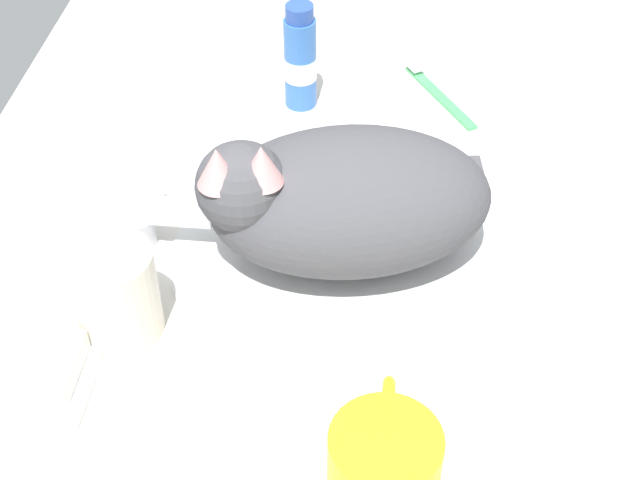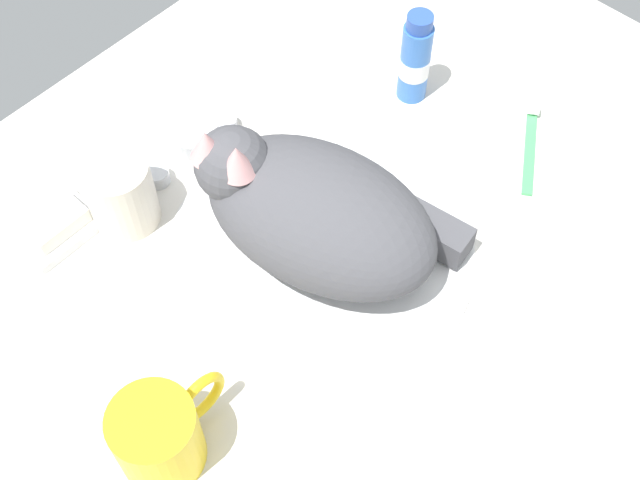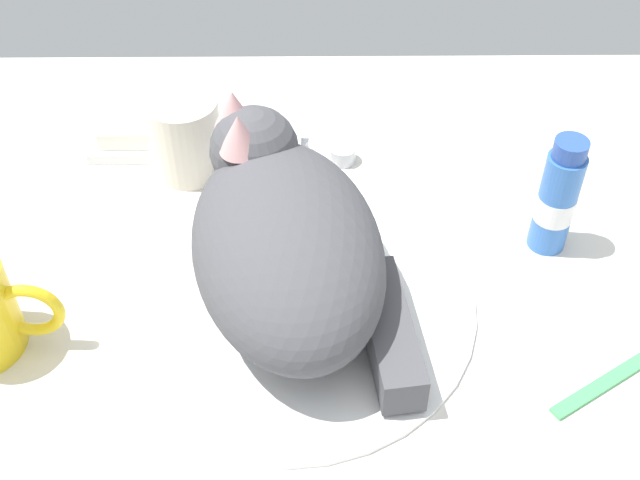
{
  "view_description": "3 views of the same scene",
  "coord_description": "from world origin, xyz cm",
  "px_view_note": "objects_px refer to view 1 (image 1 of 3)",
  "views": [
    {
      "loc": [
        -62.99,
        -3.77,
        61.06
      ],
      "look_at": [
        -2.87,
        2.43,
        4.55
      ],
      "focal_mm": 51.72,
      "sensor_mm": 36.0,
      "label": 1
    },
    {
      "loc": [
        -36.68,
        -33.62,
        78.35
      ],
      "look_at": [
        -1.11,
        -1.0,
        4.72
      ],
      "focal_mm": 47.83,
      "sensor_mm": 36.0,
      "label": 2
    },
    {
      "loc": [
        2.39,
        -48.86,
        56.33
      ],
      "look_at": [
        2.81,
        1.69,
        6.36
      ],
      "focal_mm": 45.99,
      "sensor_mm": 36.0,
      "label": 3
    }
  ],
  "objects_px": {
    "cat": "(339,198)",
    "rinse_cup": "(115,293)",
    "toothpaste_bottle": "(300,60)",
    "coffee_mug": "(383,472)",
    "soap_bar": "(51,366)",
    "toothbrush": "(436,90)",
    "faucet": "(148,225)"
  },
  "relations": [
    {
      "from": "cat",
      "to": "rinse_cup",
      "type": "relative_size",
      "value": 3.23
    },
    {
      "from": "cat",
      "to": "toothpaste_bottle",
      "type": "relative_size",
      "value": 2.26
    },
    {
      "from": "coffee_mug",
      "to": "soap_bar",
      "type": "height_order",
      "value": "coffee_mug"
    },
    {
      "from": "cat",
      "to": "coffee_mug",
      "type": "distance_m",
      "value": 0.27
    },
    {
      "from": "toothbrush",
      "to": "rinse_cup",
      "type": "bearing_deg",
      "value": 145.38
    },
    {
      "from": "coffee_mug",
      "to": "toothpaste_bottle",
      "type": "xyz_separation_m",
      "value": [
        0.51,
        0.12,
        0.01
      ]
    },
    {
      "from": "soap_bar",
      "to": "toothbrush",
      "type": "xyz_separation_m",
      "value": [
        0.46,
        -0.31,
        -0.02
      ]
    },
    {
      "from": "coffee_mug",
      "to": "toothpaste_bottle",
      "type": "relative_size",
      "value": 0.98
    },
    {
      "from": "coffee_mug",
      "to": "soap_bar",
      "type": "bearing_deg",
      "value": 72.53
    },
    {
      "from": "coffee_mug",
      "to": "soap_bar",
      "type": "distance_m",
      "value": 0.29
    },
    {
      "from": "faucet",
      "to": "coffee_mug",
      "type": "xyz_separation_m",
      "value": [
        -0.26,
        -0.24,
        0.02
      ]
    },
    {
      "from": "toothpaste_bottle",
      "to": "cat",
      "type": "bearing_deg",
      "value": -165.33
    },
    {
      "from": "rinse_cup",
      "to": "toothpaste_bottle",
      "type": "distance_m",
      "value": 0.38
    },
    {
      "from": "toothbrush",
      "to": "coffee_mug",
      "type": "bearing_deg",
      "value": 176.35
    },
    {
      "from": "cat",
      "to": "toothbrush",
      "type": "relative_size",
      "value": 2.26
    },
    {
      "from": "coffee_mug",
      "to": "toothbrush",
      "type": "bearing_deg",
      "value": -3.65
    },
    {
      "from": "cat",
      "to": "soap_bar",
      "type": "distance_m",
      "value": 0.29
    },
    {
      "from": "cat",
      "to": "coffee_mug",
      "type": "xyz_separation_m",
      "value": [
        -0.26,
        -0.05,
        -0.03
      ]
    },
    {
      "from": "coffee_mug",
      "to": "rinse_cup",
      "type": "distance_m",
      "value": 0.28
    },
    {
      "from": "cat",
      "to": "toothpaste_bottle",
      "type": "distance_m",
      "value": 0.26
    },
    {
      "from": "faucet",
      "to": "cat",
      "type": "height_order",
      "value": "cat"
    },
    {
      "from": "faucet",
      "to": "toothpaste_bottle",
      "type": "relative_size",
      "value": 1.09
    },
    {
      "from": "cat",
      "to": "toothbrush",
      "type": "xyz_separation_m",
      "value": [
        0.28,
        -0.09,
        -0.07
      ]
    },
    {
      "from": "soap_bar",
      "to": "faucet",
      "type": "bearing_deg",
      "value": -12.22
    },
    {
      "from": "toothbrush",
      "to": "faucet",
      "type": "bearing_deg",
      "value": 136.09
    },
    {
      "from": "soap_bar",
      "to": "toothbrush",
      "type": "height_order",
      "value": "soap_bar"
    },
    {
      "from": "coffee_mug",
      "to": "faucet",
      "type": "bearing_deg",
      "value": 42.01
    },
    {
      "from": "faucet",
      "to": "coffee_mug",
      "type": "relative_size",
      "value": 1.12
    },
    {
      "from": "faucet",
      "to": "soap_bar",
      "type": "relative_size",
      "value": 2.09
    },
    {
      "from": "soap_bar",
      "to": "toothpaste_bottle",
      "type": "distance_m",
      "value": 0.45
    },
    {
      "from": "soap_bar",
      "to": "toothpaste_bottle",
      "type": "height_order",
      "value": "toothpaste_bottle"
    },
    {
      "from": "faucet",
      "to": "cat",
      "type": "distance_m",
      "value": 0.19
    }
  ]
}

